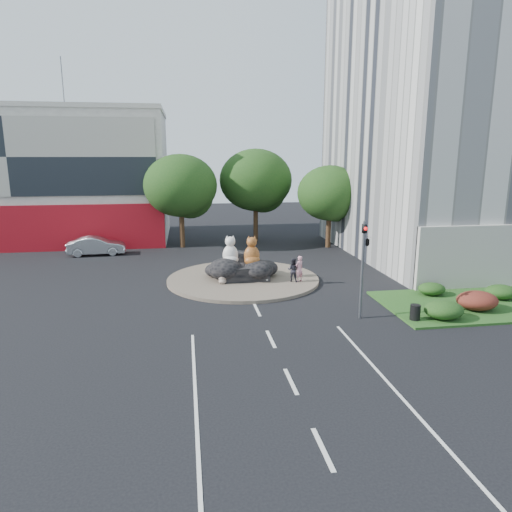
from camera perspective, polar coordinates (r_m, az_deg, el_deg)
The scene contains 23 objects.
ground at distance 20.98m, azimuth 1.86°, elevation -10.35°, with size 120.00×120.00×0.00m, color black.
roundabout_island at distance 30.31m, azimuth -1.62°, elevation -2.90°, with size 10.00×10.00×0.20m, color brown.
rock_plinth at distance 30.16m, azimuth -1.63°, elevation -1.89°, with size 3.20×2.60×0.90m, color black, non-canonical shape.
shophouse_block at distance 49.10m, azimuth -26.16°, elevation 8.95°, with size 25.20×12.30×17.40m.
office_tower at distance 43.24m, azimuth 27.03°, elevation 23.72°, with size 20.00×20.00×35.00m, color silver.
grass_verge at distance 28.16m, azimuth 25.51°, elevation -5.44°, with size 10.00×6.00×0.12m, color #244D19.
tree_left at distance 41.16m, azimuth -9.31°, elevation 8.30°, with size 6.46×6.46×8.27m.
tree_mid at distance 43.65m, azimuth 0.03°, elevation 9.10°, with size 6.84×6.84×8.76m.
tree_right at distance 41.22m, azimuth 9.25°, elevation 7.44°, with size 5.70×5.70×7.30m.
hedge_near_green at distance 24.83m, azimuth 22.42°, elevation -6.25°, with size 2.00×1.60×0.90m, color #123B13.
hedge_red at distance 26.94m, azimuth 25.92°, elevation -5.03°, with size 2.20×1.76×0.99m, color #551D16.
hedge_mid_green at distance 29.57m, azimuth 28.27°, elevation -3.97°, with size 1.80×1.44×0.81m, color #123B13.
hedge_back_green at distance 28.71m, azimuth 21.10°, elevation -3.85°, with size 1.60×1.28×0.72m, color #123B13.
traffic_light at distance 23.17m, azimuth 13.48°, elevation 0.90°, with size 0.44×1.24×5.00m.
street_lamp at distance 31.81m, azimuth 22.48°, elevation 5.07°, with size 2.34×0.22×8.06m.
cat_white at distance 29.86m, azimuth -3.23°, elevation 0.77°, with size 1.18×1.02×1.96m, color silver, non-canonical shape.
cat_tabby at distance 29.65m, azimuth -0.53°, elevation 0.70°, with size 1.18×1.02×1.96m, color #B07024, non-canonical shape.
kitten_calico at distance 28.85m, azimuth -4.22°, elevation -2.58°, with size 0.55×0.48×0.92m, color silver, non-canonical shape.
kitten_white at distance 29.35m, azimuth 1.31°, elevation -2.46°, with size 0.44×0.38×0.74m, color beige, non-canonical shape.
pedestrian_pink at distance 29.27m, azimuth 5.42°, elevation -1.60°, with size 0.61×0.40×1.69m, color #C98293.
pedestrian_dark at distance 29.31m, azimuth 4.65°, elevation -1.75°, with size 0.73×0.57×1.51m, color #222129.
parked_car at distance 40.17m, azimuth -19.32°, elevation 1.20°, with size 1.62×4.65×1.53m, color #AEB2B6.
litter_bin at distance 24.17m, azimuth 19.27°, elevation -6.65°, with size 0.51×0.51×0.78m, color black.
Camera 1 is at (-3.62, -18.99, 8.14)m, focal length 32.00 mm.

